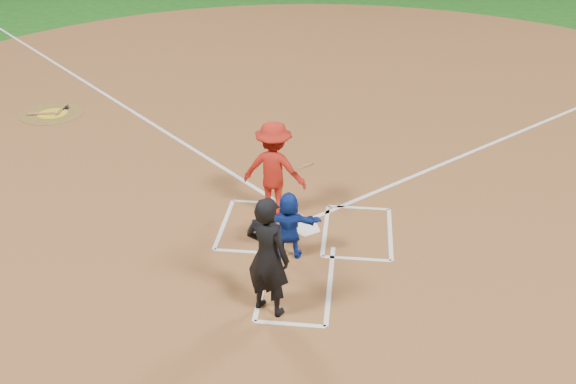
# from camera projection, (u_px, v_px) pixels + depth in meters

# --- Properties ---
(ground) EXTENTS (120.00, 120.00, 0.00)m
(ground) POSITION_uv_depth(u_px,v_px,m) (306.00, 229.00, 12.22)
(ground) COLOR #165214
(ground) RESTS_ON ground
(home_plate_dirt) EXTENTS (28.00, 28.00, 0.01)m
(home_plate_dirt) POSITION_uv_depth(u_px,v_px,m) (325.00, 114.00, 17.47)
(home_plate_dirt) COLOR brown
(home_plate_dirt) RESTS_ON ground
(home_plate) EXTENTS (0.60, 0.60, 0.02)m
(home_plate) POSITION_uv_depth(u_px,v_px,m) (306.00, 228.00, 12.21)
(home_plate) COLOR white
(home_plate) RESTS_ON home_plate_dirt
(on_deck_circle) EXTENTS (1.70, 1.70, 0.01)m
(on_deck_circle) POSITION_uv_depth(u_px,v_px,m) (52.00, 114.00, 17.48)
(on_deck_circle) COLOR brown
(on_deck_circle) RESTS_ON home_plate_dirt
(on_deck_logo) EXTENTS (0.80, 0.80, 0.00)m
(on_deck_logo) POSITION_uv_depth(u_px,v_px,m) (52.00, 113.00, 17.48)
(on_deck_logo) COLOR gold
(on_deck_logo) RESTS_ON on_deck_circle
(on_deck_bat_a) EXTENTS (0.09, 0.84, 0.06)m
(on_deck_bat_a) POSITION_uv_depth(u_px,v_px,m) (61.00, 109.00, 17.67)
(on_deck_bat_a) COLOR #996238
(on_deck_bat_a) RESTS_ON on_deck_circle
(on_deck_bat_b) EXTENTS (0.83, 0.26, 0.06)m
(on_deck_bat_b) POSITION_uv_depth(u_px,v_px,m) (44.00, 113.00, 17.40)
(on_deck_bat_b) COLOR #9D6239
(on_deck_bat_b) RESTS_ON on_deck_circle
(bat_weight_donut) EXTENTS (0.19, 0.19, 0.05)m
(bat_weight_donut) POSITION_uv_depth(u_px,v_px,m) (65.00, 108.00, 17.80)
(bat_weight_donut) COLOR black
(bat_weight_donut) RESTS_ON on_deck_circle
(catcher) EXTENTS (1.19, 0.48, 1.25)m
(catcher) POSITION_uv_depth(u_px,v_px,m) (289.00, 226.00, 11.11)
(catcher) COLOR #13319B
(catcher) RESTS_ON home_plate_dirt
(umpire) EXTENTS (0.86, 0.74, 2.00)m
(umpire) POSITION_uv_depth(u_px,v_px,m) (268.00, 256.00, 9.60)
(umpire) COLOR black
(umpire) RESTS_ON home_plate_dirt
(chalk_markings) EXTENTS (28.35, 17.32, 0.01)m
(chalk_markings) POSITION_uv_depth(u_px,v_px,m) (324.00, 124.00, 16.84)
(chalk_markings) COLOR white
(chalk_markings) RESTS_ON home_plate_dirt
(batter_at_plate) EXTENTS (1.42, 1.00, 1.93)m
(batter_at_plate) POSITION_uv_depth(u_px,v_px,m) (274.00, 170.00, 12.28)
(batter_at_plate) COLOR #B41E14
(batter_at_plate) RESTS_ON home_plate_dirt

